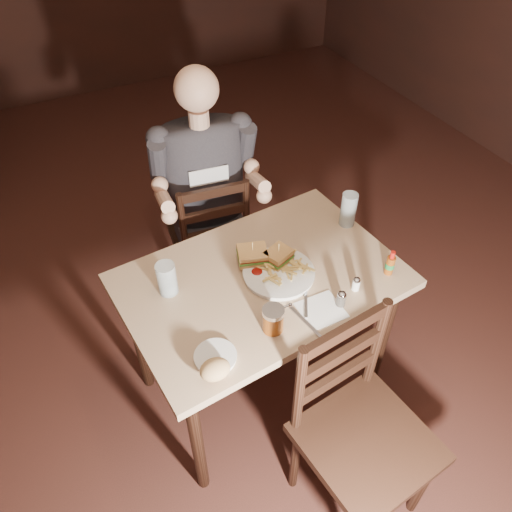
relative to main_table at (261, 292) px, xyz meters
name	(u,v)px	position (x,y,z in m)	size (l,w,h in m)	color
room_shell	(163,131)	(-0.26, 0.22, 0.72)	(7.00, 7.00, 7.00)	black
main_table	(261,292)	(0.00, 0.00, 0.00)	(1.19, 0.85, 0.77)	tan
chair_far	(209,234)	(0.04, 0.72, -0.25)	(0.40, 0.44, 0.87)	black
chair_near	(367,443)	(0.09, -0.68, -0.20)	(0.44, 0.49, 0.96)	black
diner	(205,165)	(0.04, 0.67, 0.23)	(0.54, 0.42, 0.93)	#2D2B30
dinner_plate	(279,274)	(0.07, -0.02, 0.10)	(0.29, 0.29, 0.02)	white
sandwich_left	(252,251)	(0.00, 0.09, 0.16)	(0.12, 0.10, 0.10)	tan
sandwich_right	(279,254)	(0.10, 0.04, 0.15)	(0.10, 0.09, 0.09)	tan
fries_pile	(283,267)	(0.09, -0.02, 0.12)	(0.25, 0.17, 0.04)	#F3CA62
ketchup_dollop	(257,272)	(-0.01, 0.02, 0.11)	(0.05, 0.05, 0.01)	maroon
glass_left	(167,279)	(-0.36, 0.10, 0.16)	(0.08, 0.08, 0.14)	silver
glass_right	(348,210)	(0.51, 0.13, 0.17)	(0.07, 0.07, 0.16)	silver
hot_sauce	(391,263)	(0.48, -0.21, 0.15)	(0.04, 0.04, 0.12)	brown
salt_shaker	(356,284)	(0.31, -0.23, 0.12)	(0.03, 0.03, 0.06)	white
pepper_shaker	(341,299)	(0.21, -0.27, 0.12)	(0.04, 0.04, 0.07)	#38332D
syrup_dispenser	(273,319)	(-0.08, -0.25, 0.14)	(0.08, 0.08, 0.11)	brown
napkin	(321,310)	(0.12, -0.26, 0.09)	(0.16, 0.15, 0.00)	white
knife	(306,322)	(0.04, -0.29, 0.09)	(0.01, 0.20, 0.00)	silver
fork	(306,302)	(0.09, -0.20, 0.09)	(0.01, 0.16, 0.01)	silver
side_plate	(215,357)	(-0.33, -0.28, 0.09)	(0.15, 0.15, 0.01)	white
bread_roll	(215,369)	(-0.35, -0.35, 0.13)	(0.11, 0.09, 0.06)	tan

